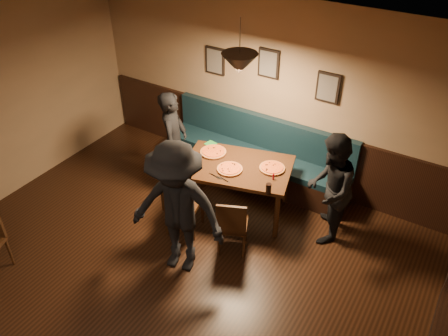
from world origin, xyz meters
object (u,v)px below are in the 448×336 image
(chair_near_right, at_px, (233,223))
(diner_front, at_px, (177,210))
(dining_table, at_px, (237,188))
(diner_right, at_px, (330,189))
(chair_near_left, at_px, (184,200))
(soda_glass, at_px, (269,189))
(diner_left, at_px, (174,142))
(tabasco_bottle, at_px, (273,176))
(booth_bench, at_px, (256,152))

(chair_near_right, distance_m, diner_front, 0.86)
(diner_front, bearing_deg, dining_table, 74.52)
(diner_right, bearing_deg, chair_near_left, -75.33)
(dining_table, height_order, soda_glass, soda_glass)
(chair_near_left, bearing_deg, dining_table, 46.89)
(chair_near_right, bearing_deg, diner_left, 129.72)
(diner_left, distance_m, diner_front, 1.68)
(diner_front, height_order, tabasco_bottle, diner_front)
(chair_near_right, xyz_separation_m, tabasco_bottle, (0.22, 0.66, 0.42))
(booth_bench, relative_size, dining_table, 2.05)
(dining_table, relative_size, tabasco_bottle, 13.09)
(booth_bench, bearing_deg, diner_front, -88.05)
(chair_near_left, height_order, soda_glass, chair_near_left)
(diner_front, bearing_deg, chair_near_right, 42.77)
(dining_table, relative_size, chair_near_right, 1.73)
(chair_near_left, distance_m, diner_right, 1.91)
(dining_table, xyz_separation_m, soda_glass, (0.64, -0.33, 0.47))
(chair_near_left, bearing_deg, tabasco_bottle, 21.48)
(dining_table, height_order, chair_near_right, chair_near_right)
(dining_table, xyz_separation_m, chair_near_left, (-0.40, -0.72, 0.10))
(tabasco_bottle, bearing_deg, diner_left, 177.87)
(dining_table, height_order, tabasco_bottle, tabasco_bottle)
(chair_near_left, xyz_separation_m, chair_near_right, (0.74, 0.03, -0.07))
(dining_table, xyz_separation_m, diner_right, (1.27, 0.16, 0.39))
(booth_bench, height_order, diner_front, diner_front)
(diner_left, relative_size, tabasco_bottle, 14.19)
(chair_near_left, relative_size, diner_left, 0.63)
(booth_bench, height_order, chair_near_right, booth_bench)
(chair_near_left, bearing_deg, diner_left, 118.88)
(diner_right, bearing_deg, dining_table, -95.98)
(booth_bench, distance_m, tabasco_bottle, 1.14)
(booth_bench, distance_m, diner_front, 2.13)
(booth_bench, distance_m, soda_glass, 1.42)
(diner_left, bearing_deg, chair_near_left, -158.87)
(chair_near_right, xyz_separation_m, diner_left, (-1.44, 0.72, 0.37))
(chair_near_left, distance_m, soda_glass, 1.17)
(diner_left, distance_m, diner_right, 2.37)
(chair_near_left, relative_size, tabasco_bottle, 8.88)
(dining_table, bearing_deg, diner_front, -107.84)
(booth_bench, xyz_separation_m, diner_front, (0.07, -2.09, 0.40))
(diner_left, height_order, diner_right, diner_left)
(booth_bench, height_order, dining_table, booth_bench)
(dining_table, relative_size, chair_near_left, 1.47)
(booth_bench, bearing_deg, soda_glass, -55.70)
(dining_table, distance_m, chair_near_right, 0.78)
(diner_left, xyz_separation_m, soda_glass, (1.74, -0.36, 0.07))
(booth_bench, relative_size, diner_right, 1.93)
(tabasco_bottle, bearing_deg, soda_glass, -75.14)
(chair_near_left, bearing_deg, booth_bench, 66.05)
(diner_right, bearing_deg, diner_left, -100.05)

